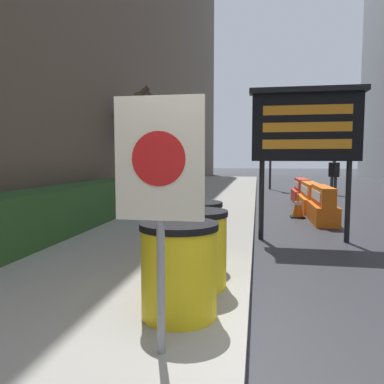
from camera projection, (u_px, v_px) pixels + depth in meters
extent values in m
plane|color=#2D2D33|center=(246.00, 373.00, 2.80)|extent=(120.00, 120.00, 0.00)
cube|color=#284C23|center=(65.00, 209.00, 7.57)|extent=(0.90, 6.36, 0.89)
cylinder|color=#4C3D2D|center=(131.00, 157.00, 11.22)|extent=(0.38, 0.38, 2.98)
cylinder|color=#4C3D2D|center=(132.00, 102.00, 11.58)|extent=(1.13, 0.47, 1.07)
cylinder|color=#4C3D2D|center=(144.00, 115.00, 10.95)|extent=(0.32, 1.01, 1.20)
cylinder|color=#4C3D2D|center=(133.00, 117.00, 11.66)|extent=(1.24, 0.40, 1.56)
cylinder|color=yellow|center=(179.00, 273.00, 3.45)|extent=(0.70, 0.70, 0.81)
cylinder|color=black|center=(179.00, 226.00, 3.41)|extent=(0.73, 0.73, 0.06)
cylinder|color=yellow|center=(196.00, 251.00, 4.24)|extent=(0.70, 0.70, 0.81)
cylinder|color=black|center=(196.00, 213.00, 4.20)|extent=(0.73, 0.73, 0.06)
cylinder|color=yellow|center=(196.00, 236.00, 5.06)|extent=(0.70, 0.70, 0.81)
cylinder|color=black|center=(196.00, 204.00, 5.02)|extent=(0.73, 0.73, 0.06)
cylinder|color=gray|center=(161.00, 258.00, 2.75)|extent=(0.06, 0.06, 1.45)
cube|color=beige|center=(159.00, 159.00, 2.66)|extent=(0.65, 0.04, 0.88)
cylinder|color=red|center=(158.00, 159.00, 2.64)|extent=(0.39, 0.01, 0.39)
cylinder|color=black|center=(261.00, 200.00, 7.40)|extent=(0.10, 0.10, 1.56)
cylinder|color=black|center=(348.00, 202.00, 7.12)|extent=(0.10, 0.10, 1.56)
cube|color=black|center=(306.00, 128.00, 7.14)|extent=(2.03, 0.24, 1.28)
cube|color=black|center=(307.00, 90.00, 7.00)|extent=(2.15, 0.34, 0.10)
cube|color=orange|center=(307.00, 110.00, 6.98)|extent=(1.62, 0.02, 0.18)
cube|color=orange|center=(307.00, 127.00, 7.01)|extent=(1.62, 0.02, 0.18)
cube|color=orange|center=(306.00, 144.00, 7.04)|extent=(1.62, 0.02, 0.18)
cube|color=orange|center=(322.00, 213.00, 9.43)|extent=(0.55, 1.74, 0.46)
cube|color=orange|center=(323.00, 195.00, 9.39)|extent=(0.33, 1.74, 0.46)
cube|color=white|center=(316.00, 195.00, 9.42)|extent=(0.02, 1.39, 0.23)
cube|color=orange|center=(310.00, 204.00, 11.58)|extent=(0.63, 2.09, 0.43)
cube|color=orange|center=(311.00, 190.00, 11.55)|extent=(0.38, 2.09, 0.43)
cube|color=white|center=(304.00, 190.00, 11.58)|extent=(0.02, 1.67, 0.22)
cube|color=red|center=(302.00, 196.00, 13.93)|extent=(0.64, 1.82, 0.43)
cube|color=red|center=(302.00, 184.00, 13.89)|extent=(0.38, 1.82, 0.43)
cube|color=white|center=(296.00, 184.00, 13.92)|extent=(0.02, 1.45, 0.22)
cube|color=black|center=(298.00, 217.00, 10.20)|extent=(0.39, 0.39, 0.04)
cone|color=orange|center=(298.00, 204.00, 10.17)|extent=(0.31, 0.31, 0.65)
cylinder|color=white|center=(298.00, 203.00, 10.17)|extent=(0.18, 0.18, 0.09)
cylinder|color=#2D2D30|center=(271.00, 147.00, 19.50)|extent=(0.12, 0.12, 4.40)
cube|color=black|center=(271.00, 112.00, 19.18)|extent=(0.28, 0.28, 0.84)
sphere|color=#360605|center=(272.00, 106.00, 19.01)|extent=(0.15, 0.15, 0.15)
sphere|color=gold|center=(271.00, 112.00, 19.04)|extent=(0.15, 0.15, 0.15)
sphere|color=black|center=(271.00, 117.00, 19.06)|extent=(0.15, 0.15, 0.15)
cylinder|color=#333338|center=(332.00, 186.00, 16.56)|extent=(0.13, 0.13, 0.80)
cylinder|color=#333338|center=(335.00, 186.00, 16.54)|extent=(0.13, 0.13, 0.80)
cube|color=black|center=(334.00, 170.00, 16.49)|extent=(0.42, 0.50, 0.63)
sphere|color=#8E954A|center=(334.00, 160.00, 16.45)|extent=(0.22, 0.22, 0.22)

